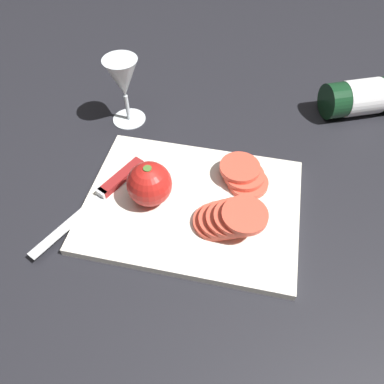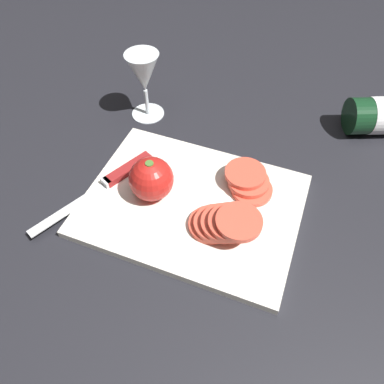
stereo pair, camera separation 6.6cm
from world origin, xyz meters
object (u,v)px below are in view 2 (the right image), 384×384
object	(u,v)px
whole_tomato	(151,179)
knife	(118,175)
wine_glass	(144,76)
tomato_slice_stack_near	(248,182)
tomato_slice_stack_far	(223,223)

from	to	relation	value
whole_tomato	knife	world-z (taller)	whole_tomato
wine_glass	knife	size ratio (longest dim) A/B	0.60
wine_glass	knife	bearing A→B (deg)	100.49
knife	tomato_slice_stack_near	world-z (taller)	tomato_slice_stack_near
whole_tomato	tomato_slice_stack_far	bearing A→B (deg)	167.48
wine_glass	tomato_slice_stack_near	distance (m)	0.32
wine_glass	tomato_slice_stack_far	xyz separation A→B (m)	(-0.27, 0.26, -0.06)
whole_tomato	tomato_slice_stack_far	size ratio (longest dim) A/B	0.64
whole_tomato	tomato_slice_stack_far	distance (m)	0.15
tomato_slice_stack_far	wine_glass	bearing A→B (deg)	-44.02
tomato_slice_stack_near	knife	bearing A→B (deg)	15.70
wine_glass	tomato_slice_stack_far	bearing A→B (deg)	135.98
tomato_slice_stack_near	wine_glass	bearing A→B (deg)	-27.35
knife	tomato_slice_stack_far	distance (m)	0.23
tomato_slice_stack_far	whole_tomato	bearing A→B (deg)	-12.52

